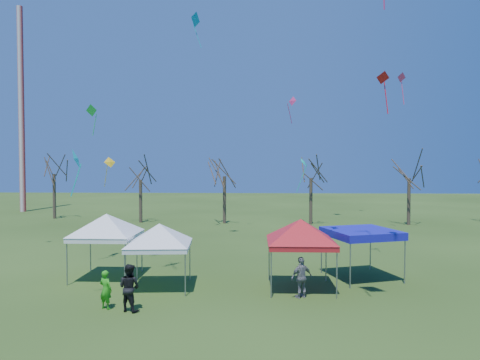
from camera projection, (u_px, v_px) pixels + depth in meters
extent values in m
plane|color=#2B4315|center=(237.00, 304.00, 17.59)|extent=(140.00, 140.00, 0.00)
cylinder|color=silver|center=(21.00, 110.00, 52.21)|extent=(0.70, 0.70, 25.00)
cylinder|color=#3D2D21|center=(54.00, 196.00, 45.67)|extent=(0.32, 0.32, 4.78)
cylinder|color=#3D2D21|center=(141.00, 201.00, 42.55)|extent=(0.32, 0.32, 4.28)
cylinder|color=#3D2D21|center=(224.00, 200.00, 41.94)|extent=(0.32, 0.32, 4.64)
cylinder|color=#3D2D21|center=(311.00, 201.00, 41.28)|extent=(0.32, 0.32, 4.49)
cylinder|color=#3D2D21|center=(409.00, 202.00, 40.87)|extent=(0.32, 0.32, 4.47)
cylinder|color=gray|center=(67.00, 264.00, 20.30)|extent=(0.06, 0.06, 2.02)
cylinder|color=gray|center=(90.00, 252.00, 23.11)|extent=(0.06, 0.06, 2.02)
cylinder|color=gray|center=(125.00, 265.00, 20.17)|extent=(0.06, 0.06, 2.02)
cylinder|color=gray|center=(142.00, 253.00, 22.98)|extent=(0.06, 0.06, 2.02)
cube|color=white|center=(107.00, 236.00, 21.60)|extent=(3.04, 3.04, 0.24)
pyramid|color=white|center=(106.00, 214.00, 21.56)|extent=(4.28, 4.28, 1.01)
cylinder|color=gray|center=(125.00, 276.00, 18.50)|extent=(0.06, 0.06, 1.86)
cylinder|color=gray|center=(137.00, 262.00, 21.10)|extent=(0.06, 0.06, 1.86)
cylinder|color=gray|center=(185.00, 275.00, 18.60)|extent=(0.06, 0.06, 1.86)
cylinder|color=gray|center=(190.00, 262.00, 21.21)|extent=(0.06, 0.06, 1.86)
cube|color=white|center=(159.00, 246.00, 19.82)|extent=(3.01, 3.01, 0.22)
pyramid|color=white|center=(159.00, 223.00, 19.78)|extent=(3.94, 3.94, 0.93)
cylinder|color=gray|center=(271.00, 275.00, 18.37)|extent=(0.06, 0.06, 2.00)
cylinder|color=gray|center=(269.00, 260.00, 21.17)|extent=(0.06, 0.06, 2.00)
cylinder|color=gray|center=(337.00, 275.00, 18.27)|extent=(0.06, 0.06, 2.00)
cylinder|color=gray|center=(326.00, 261.00, 21.07)|extent=(0.06, 0.06, 2.00)
cube|color=#B51117|center=(301.00, 243.00, 19.68)|extent=(3.02, 3.02, 0.24)
pyramid|color=#B51117|center=(301.00, 219.00, 19.64)|extent=(4.25, 4.25, 1.00)
cylinder|color=gray|center=(350.00, 266.00, 19.76)|extent=(0.06, 0.06, 2.10)
cylinder|color=gray|center=(321.00, 253.00, 22.59)|extent=(0.06, 0.06, 2.10)
cylinder|color=gray|center=(405.00, 262.00, 20.55)|extent=(0.06, 0.06, 2.10)
cylinder|color=gray|center=(370.00, 250.00, 23.38)|extent=(0.06, 0.06, 2.10)
cube|color=#1110AB|center=(361.00, 234.00, 21.53)|extent=(3.97, 3.97, 0.25)
cube|color=#1110AB|center=(361.00, 231.00, 21.52)|extent=(3.97, 3.97, 0.13)
imported|color=slate|center=(301.00, 277.00, 18.40)|extent=(1.12, 0.89, 1.78)
imported|color=black|center=(129.00, 287.00, 16.74)|extent=(1.09, 0.98, 1.86)
imported|color=green|center=(106.00, 290.00, 16.98)|extent=(0.66, 0.56, 1.55)
cone|color=red|center=(383.00, 77.00, 24.80)|extent=(0.92, 0.67, 0.73)
cube|color=red|center=(386.00, 98.00, 24.89)|extent=(0.15, 0.50, 1.95)
cone|color=#D42F6E|center=(292.00, 101.00, 37.84)|extent=(0.80, 0.82, 0.87)
cube|color=#D42F6E|center=(290.00, 114.00, 38.10)|extent=(0.48, 0.46, 1.75)
cone|color=#0DA8C5|center=(195.00, 20.00, 34.29)|extent=(0.79, 1.28, 1.27)
cube|color=#0DA8C5|center=(197.00, 37.00, 34.65)|extent=(0.71, 0.35, 1.89)
cone|color=yellow|center=(110.00, 162.00, 38.41)|extent=(1.17, 1.12, 0.99)
cube|color=yellow|center=(106.00, 176.00, 38.22)|extent=(0.54, 0.61, 1.97)
cone|color=#F8376E|center=(401.00, 77.00, 35.62)|extent=(0.93, 0.68, 0.83)
cube|color=#F8376E|center=(403.00, 92.00, 35.73)|extent=(0.19, 0.36, 2.08)
cone|color=#0CB5B7|center=(77.00, 159.00, 17.84)|extent=(0.52, 0.92, 0.84)
cube|color=#0CB5B7|center=(76.00, 180.00, 17.66)|extent=(0.46, 0.12, 1.36)
cone|color=green|center=(92.00, 110.00, 36.91)|extent=(1.14, 0.59, 1.08)
cube|color=green|center=(95.00, 124.00, 36.87)|extent=(0.18, 0.58, 1.93)
cone|color=#0DC7AA|center=(304.00, 162.00, 35.27)|extent=(0.85, 0.98, 0.71)
cube|color=#0DC7AA|center=(302.00, 178.00, 34.93)|extent=(0.83, 0.44, 2.32)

